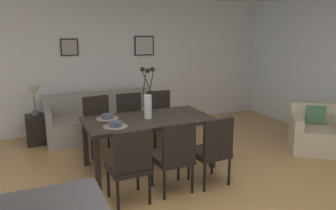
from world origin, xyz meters
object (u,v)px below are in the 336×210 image
at_px(dining_chair_far_right, 131,118).
at_px(framed_picture_left, 69,47).
at_px(framed_picture_center, 144,46).
at_px(sofa, 102,121).
at_px(dining_chair_far_left, 175,154).
at_px(dining_chair_near_left, 130,163).
at_px(bowl_near_left, 115,124).
at_px(dining_table, 148,123).
at_px(dining_chair_mid_right, 161,115).
at_px(bowl_near_right, 107,116).
at_px(table_lamp, 34,94).
at_px(centerpiece_vase, 148,99).
at_px(dining_chair_near_right, 99,122).
at_px(side_table, 37,129).
at_px(armchair, 316,133).
at_px(dining_chair_mid_left, 213,148).

xyz_separation_m(dining_chair_far_right, framed_picture_left, (-0.77, 1.29, 1.15)).
bearing_deg(framed_picture_center, dining_chair_far_right, -119.41).
bearing_deg(sofa, dining_chair_far_left, -83.13).
xyz_separation_m(dining_chair_near_left, bowl_near_left, (0.02, 0.70, 0.27)).
xyz_separation_m(dining_table, bowl_near_left, (-0.54, -0.21, 0.12)).
relative_size(dining_chair_mid_right, bowl_near_right, 5.41).
bearing_deg(table_lamp, centerpiece_vase, -49.93).
height_order(dining_chair_near_right, side_table, dining_chair_near_right).
bearing_deg(framed_picture_left, sofa, -46.86).
relative_size(table_lamp, framed_picture_left, 1.57).
bearing_deg(dining_chair_near_left, dining_chair_mid_right, 58.05).
relative_size(dining_chair_far_left, side_table, 1.77).
relative_size(armchair, framed_picture_center, 2.67).
height_order(centerpiece_vase, armchair, centerpiece_vase).
distance_m(dining_chair_near_left, dining_chair_far_left, 0.58).
distance_m(dining_chair_near_right, bowl_near_left, 1.14).
distance_m(dining_table, framed_picture_center, 2.52).
bearing_deg(dining_chair_near_right, dining_chair_mid_right, 0.68).
xyz_separation_m(dining_chair_near_left, dining_chair_mid_left, (1.11, 0.03, 0.00)).
bearing_deg(dining_chair_mid_right, side_table, 157.91).
relative_size(dining_table, armchair, 1.61).
relative_size(side_table, armchair, 0.46).
distance_m(dining_table, dining_chair_far_left, 0.88).
distance_m(table_lamp, framed_picture_left, 1.14).
bearing_deg(dining_chair_mid_left, framed_picture_left, 112.79).
relative_size(centerpiece_vase, framed_picture_left, 2.26).
height_order(dining_chair_near_right, armchair, dining_chair_near_right).
bearing_deg(framed_picture_left, centerpiece_vase, -71.14).
bearing_deg(table_lamp, framed_picture_left, 33.12).
relative_size(bowl_near_left, sofa, 0.08).
bearing_deg(armchair, framed_picture_center, 127.91).
bearing_deg(dining_chair_near_right, centerpiece_vase, -59.20).
height_order(dining_chair_far_right, armchair, dining_chair_far_right).
bearing_deg(dining_chair_mid_right, dining_table, -122.14).
bearing_deg(dining_chair_far_right, centerpiece_vase, -91.10).
xyz_separation_m(bowl_near_left, sofa, (0.24, 1.93, -0.50)).
xyz_separation_m(side_table, framed_picture_center, (2.20, 0.46, 1.40)).
bearing_deg(armchair, framed_picture_left, 143.24).
height_order(dining_chair_far_left, dining_chair_mid_left, same).
height_order(bowl_near_right, armchair, bowl_near_right).
bearing_deg(sofa, dining_chair_mid_right, -42.73).
bearing_deg(dining_chair_mid_right, dining_chair_far_right, -178.84).
distance_m(bowl_near_right, sofa, 1.60).
relative_size(dining_chair_near_right, table_lamp, 1.80).
relative_size(dining_chair_mid_left, framed_picture_left, 2.83).
distance_m(dining_chair_far_right, sofa, 0.90).
bearing_deg(armchair, bowl_near_right, 168.38).
bearing_deg(centerpiece_vase, sofa, 99.86).
distance_m(dining_chair_mid_right, sofa, 1.20).
relative_size(sofa, armchair, 1.82).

